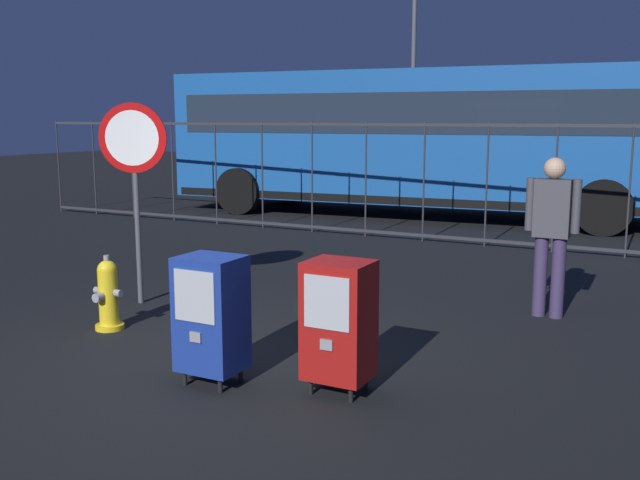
# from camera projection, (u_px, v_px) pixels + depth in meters

# --- Properties ---
(ground_plane) EXTENTS (60.00, 60.00, 0.00)m
(ground_plane) POSITION_uv_depth(u_px,v_px,m) (225.00, 361.00, 6.19)
(ground_plane) COLOR black
(fire_hydrant) EXTENTS (0.33, 0.32, 0.75)m
(fire_hydrant) POSITION_uv_depth(u_px,v_px,m) (108.00, 295.00, 7.06)
(fire_hydrant) COLOR yellow
(fire_hydrant) RESTS_ON ground_plane
(newspaper_box_primary) EXTENTS (0.48, 0.42, 1.02)m
(newspaper_box_primary) POSITION_uv_depth(u_px,v_px,m) (339.00, 320.00, 5.39)
(newspaper_box_primary) COLOR black
(newspaper_box_primary) RESTS_ON ground_plane
(newspaper_box_secondary) EXTENTS (0.48, 0.42, 1.02)m
(newspaper_box_secondary) POSITION_uv_depth(u_px,v_px,m) (211.00, 313.00, 5.57)
(newspaper_box_secondary) COLOR black
(newspaper_box_secondary) RESTS_ON ground_plane
(stop_sign) EXTENTS (0.71, 0.31, 2.23)m
(stop_sign) POSITION_uv_depth(u_px,v_px,m) (134.00, 161.00, 7.85)
(stop_sign) COLOR #4C4F54
(stop_sign) RESTS_ON ground_plane
(pedestrian) EXTENTS (0.55, 0.22, 1.67)m
(pedestrian) POSITION_uv_depth(u_px,v_px,m) (552.00, 228.00, 7.41)
(pedestrian) COLOR #382D51
(pedestrian) RESTS_ON ground_plane
(fence_barrier) EXTENTS (18.03, 0.04, 2.00)m
(fence_barrier) POSITION_uv_depth(u_px,v_px,m) (455.00, 183.00, 11.74)
(fence_barrier) COLOR #2D2D33
(fence_barrier) RESTS_ON ground_plane
(bus_near) EXTENTS (10.66, 3.42, 3.00)m
(bus_near) POSITION_uv_depth(u_px,v_px,m) (421.00, 135.00, 15.01)
(bus_near) COLOR #19519E
(bus_near) RESTS_ON ground_plane
(street_light_near_left) EXTENTS (0.32, 0.32, 8.18)m
(street_light_near_left) POSITION_uv_depth(u_px,v_px,m) (414.00, 29.00, 21.46)
(street_light_near_left) COLOR #4C4F54
(street_light_near_left) RESTS_ON ground_plane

